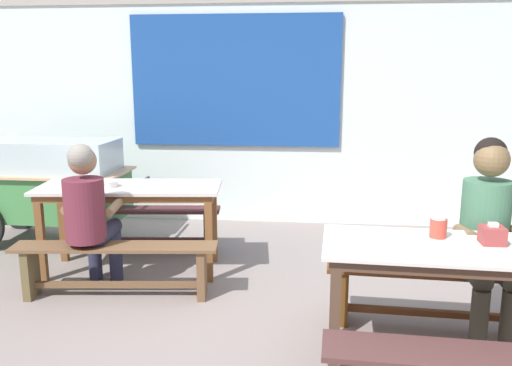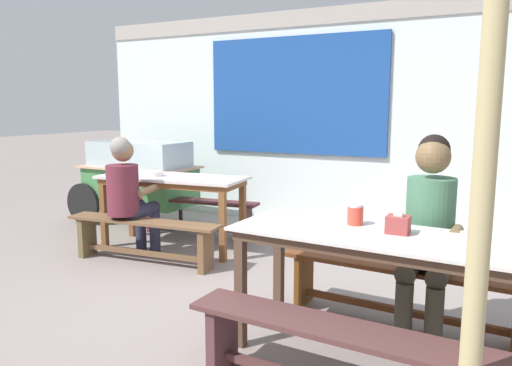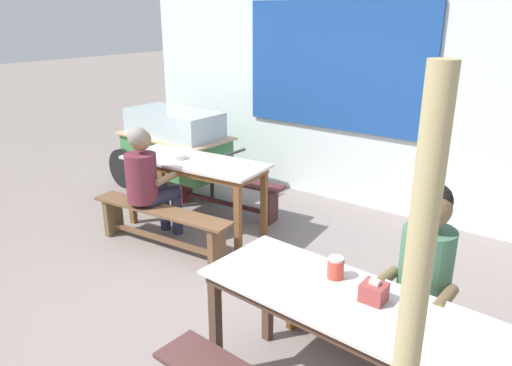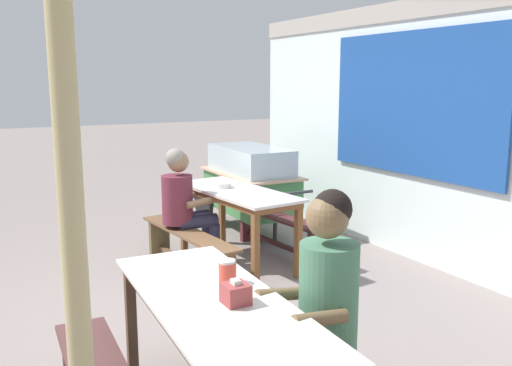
{
  "view_description": "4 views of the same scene",
  "coord_description": "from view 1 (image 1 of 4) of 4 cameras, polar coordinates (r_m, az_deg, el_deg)",
  "views": [
    {
      "loc": [
        0.42,
        -3.23,
        1.73
      ],
      "look_at": [
        0.0,
        0.83,
        0.86
      ],
      "focal_mm": 36.81,
      "sensor_mm": 36.0,
      "label": 1
    },
    {
      "loc": [
        1.99,
        -3.11,
        1.5
      ],
      "look_at": [
        0.16,
        0.47,
        0.87
      ],
      "focal_mm": 34.65,
      "sensor_mm": 36.0,
      "label": 2
    },
    {
      "loc": [
        2.32,
        -2.43,
        2.24
      ],
      "look_at": [
        0.1,
        0.49,
        0.94
      ],
      "focal_mm": 34.27,
      "sensor_mm": 36.0,
      "label": 3
    },
    {
      "loc": [
        3.76,
        -1.41,
        1.86
      ],
      "look_at": [
        -0.05,
        0.69,
        1.05
      ],
      "focal_mm": 38.64,
      "sensor_mm": 36.0,
      "label": 4
    }
  ],
  "objects": [
    {
      "name": "ground_plane",
      "position": [
        3.69,
        -1.39,
        -16.01
      ],
      "size": [
        40.0,
        40.0,
        0.0
      ],
      "primitive_type": "plane",
      "color": "gray"
    },
    {
      "name": "backdrop_wall",
      "position": [
        6.03,
        1.73,
        8.86
      ],
      "size": [
        6.65,
        0.23,
        2.66
      ],
      "color": "white",
      "rests_on": "ground_plane"
    },
    {
      "name": "dining_table_far",
      "position": [
        4.66,
        -13.52,
        -1.31
      ],
      "size": [
        1.61,
        0.77,
        0.77
      ],
      "color": "silver",
      "rests_on": "ground_plane"
    },
    {
      "name": "dining_table_near",
      "position": [
        3.23,
        23.01,
        -7.8
      ],
      "size": [
        1.77,
        0.72,
        0.77
      ],
      "color": "silver",
      "rests_on": "ground_plane"
    },
    {
      "name": "bench_far_back",
      "position": [
        5.28,
        -11.91,
        -4.16
      ],
      "size": [
        1.48,
        0.39,
        0.42
      ],
      "color": "#502727",
      "rests_on": "ground_plane"
    },
    {
      "name": "bench_far_front",
      "position": [
        4.25,
        -15.01,
        -8.36
      ],
      "size": [
        1.59,
        0.41,
        0.42
      ],
      "color": "brown",
      "rests_on": "ground_plane"
    },
    {
      "name": "bench_near_back",
      "position": [
        3.87,
        20.53,
        -10.61
      ],
      "size": [
        1.7,
        0.36,
        0.42
      ],
      "color": "brown",
      "rests_on": "ground_plane"
    },
    {
      "name": "food_cart",
      "position": [
        5.73,
        -21.15,
        0.09
      ],
      "size": [
        1.8,
        0.81,
        1.06
      ],
      "color": "#438849",
      "rests_on": "ground_plane"
    },
    {
      "name": "person_right_near_table",
      "position": [
        3.71,
        23.86,
        -4.38
      ],
      "size": [
        0.42,
        0.53,
        1.32
      ],
      "color": "#413C31",
      "rests_on": "ground_plane"
    },
    {
      "name": "person_left_back_turned",
      "position": [
        4.26,
        -17.72,
        -2.81
      ],
      "size": [
        0.42,
        0.57,
        1.21
      ],
      "color": "#2C2C47",
      "rests_on": "ground_plane"
    },
    {
      "name": "tissue_box",
      "position": [
        3.27,
        24.29,
        -5.17
      ],
      "size": [
        0.13,
        0.12,
        0.12
      ],
      "color": "#9D3D3C",
      "rests_on": "dining_table_near"
    },
    {
      "name": "condiment_jar",
      "position": [
        3.28,
        19.2,
        -4.54
      ],
      "size": [
        0.1,
        0.1,
        0.13
      ],
      "color": "#D34535",
      "rests_on": "dining_table_near"
    },
    {
      "name": "soup_bowl",
      "position": [
        4.63,
        -15.82,
        -0.1
      ],
      "size": [
        0.17,
        0.17,
        0.05
      ],
      "primitive_type": "cylinder",
      "color": "silver",
      "rests_on": "dining_table_far"
    }
  ]
}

